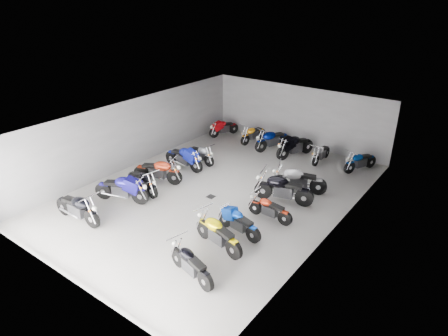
# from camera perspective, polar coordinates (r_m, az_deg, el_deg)

# --- Properties ---
(ground) EXTENTS (14.00, 14.00, 0.00)m
(ground) POSITION_cam_1_polar(r_m,az_deg,el_deg) (16.84, -0.82, -3.47)
(ground) COLOR #A19F98
(ground) RESTS_ON ground
(wall_back) EXTENTS (10.00, 0.10, 3.20)m
(wall_back) POSITION_cam_1_polar(r_m,az_deg,el_deg) (21.79, 10.50, 7.31)
(wall_back) COLOR gray
(wall_back) RESTS_ON ground
(wall_left) EXTENTS (0.10, 14.00, 3.20)m
(wall_left) POSITION_cam_1_polar(r_m,az_deg,el_deg) (19.40, -12.71, 4.96)
(wall_left) COLOR gray
(wall_left) RESTS_ON ground
(wall_right) EXTENTS (0.10, 14.00, 3.20)m
(wall_right) POSITION_cam_1_polar(r_m,az_deg,el_deg) (13.97, 15.68, -3.31)
(wall_right) COLOR gray
(wall_right) RESTS_ON ground
(ceiling) EXTENTS (10.00, 14.00, 0.04)m
(ceiling) POSITION_cam_1_polar(r_m,az_deg,el_deg) (15.59, -0.90, 7.04)
(ceiling) COLOR black
(ceiling) RESTS_ON wall_back
(drain_grate) EXTENTS (0.32, 0.32, 0.01)m
(drain_grate) POSITION_cam_1_polar(r_m,az_deg,el_deg) (16.49, -1.88, -4.11)
(drain_grate) COLOR black
(drain_grate) RESTS_ON ground
(motorcycle_left_a) EXTENTS (2.30, 0.47, 1.01)m
(motorcycle_left_a) POSITION_cam_1_polar(r_m,az_deg,el_deg) (15.54, -20.18, -5.37)
(motorcycle_left_a) COLOR black
(motorcycle_left_a) RESTS_ON ground
(motorcycle_left_b) EXTENTS (2.24, 0.98, 1.03)m
(motorcycle_left_b) POSITION_cam_1_polar(r_m,az_deg,el_deg) (16.40, -14.34, -2.91)
(motorcycle_left_b) COLOR black
(motorcycle_left_b) RESTS_ON ground
(motorcycle_left_c) EXTENTS (2.09, 0.57, 0.93)m
(motorcycle_left_c) POSITION_cam_1_polar(r_m,az_deg,el_deg) (16.96, -11.56, -1.88)
(motorcycle_left_c) COLOR black
(motorcycle_left_c) RESTS_ON ground
(motorcycle_left_d) EXTENTS (2.19, 0.92, 1.00)m
(motorcycle_left_d) POSITION_cam_1_polar(r_m,az_deg,el_deg) (17.67, -9.38, -0.43)
(motorcycle_left_d) COLOR black
(motorcycle_left_d) RESTS_ON ground
(motorcycle_left_e) EXTENTS (2.26, 0.45, 0.99)m
(motorcycle_left_e) POSITION_cam_1_polar(r_m,az_deg,el_deg) (18.87, -5.72, 1.45)
(motorcycle_left_e) COLOR black
(motorcycle_left_e) RESTS_ON ground
(motorcycle_left_f) EXTENTS (1.91, 0.45, 0.84)m
(motorcycle_left_f) POSITION_cam_1_polar(r_m,az_deg,el_deg) (19.48, -3.45, 2.01)
(motorcycle_left_f) COLOR black
(motorcycle_left_f) RESTS_ON ground
(motorcycle_right_a) EXTENTS (1.98, 0.62, 0.88)m
(motorcycle_right_a) POSITION_cam_1_polar(r_m,az_deg,el_deg) (12.09, -4.78, -13.47)
(motorcycle_right_a) COLOR black
(motorcycle_right_a) RESTS_ON ground
(motorcycle_right_b) EXTENTS (2.17, 0.65, 0.97)m
(motorcycle_right_b) POSITION_cam_1_polar(r_m,az_deg,el_deg) (13.24, -0.90, -9.36)
(motorcycle_right_b) COLOR black
(motorcycle_right_b) RESTS_ON ground
(motorcycle_right_c) EXTENTS (1.94, 0.50, 0.86)m
(motorcycle_right_c) POSITION_cam_1_polar(r_m,az_deg,el_deg) (13.94, 2.07, -7.73)
(motorcycle_right_c) COLOR black
(motorcycle_right_c) RESTS_ON ground
(motorcycle_right_d) EXTENTS (1.84, 0.36, 0.81)m
(motorcycle_right_d) POSITION_cam_1_polar(r_m,az_deg,el_deg) (14.86, 6.50, -5.79)
(motorcycle_right_d) COLOR black
(motorcycle_right_d) RESTS_ON ground
(motorcycle_right_e) EXTENTS (2.36, 0.78, 1.06)m
(motorcycle_right_e) POSITION_cam_1_polar(r_m,az_deg,el_deg) (16.02, 8.41, -2.99)
(motorcycle_right_e) COLOR black
(motorcycle_right_e) RESTS_ON ground
(motorcycle_right_f) EXTENTS (2.18, 1.11, 1.02)m
(motorcycle_right_f) POSITION_cam_1_polar(r_m,az_deg,el_deg) (16.87, 10.53, -1.74)
(motorcycle_right_f) COLOR black
(motorcycle_right_f) RESTS_ON ground
(motorcycle_back_a) EXTENTS (0.76, 1.87, 0.85)m
(motorcycle_back_a) POSITION_cam_1_polar(r_m,az_deg,el_deg) (23.10, -0.07, 5.75)
(motorcycle_back_a) COLOR black
(motorcycle_back_a) RESTS_ON ground
(motorcycle_back_b) EXTENTS (0.45, 1.99, 0.87)m
(motorcycle_back_b) POSITION_cam_1_polar(r_m,az_deg,el_deg) (22.14, 4.15, 4.87)
(motorcycle_back_b) COLOR black
(motorcycle_back_b) RESTS_ON ground
(motorcycle_back_c) EXTENTS (0.90, 2.17, 0.99)m
(motorcycle_back_c) POSITION_cam_1_polar(r_m,az_deg,el_deg) (21.22, 6.90, 4.05)
(motorcycle_back_c) COLOR black
(motorcycle_back_c) RESTS_ON ground
(motorcycle_back_d) EXTENTS (0.95, 2.28, 1.04)m
(motorcycle_back_d) POSITION_cam_1_polar(r_m,az_deg,el_deg) (20.43, 10.08, 3.10)
(motorcycle_back_d) COLOR black
(motorcycle_back_d) RESTS_ON ground
(motorcycle_back_e) EXTENTS (0.37, 1.86, 0.82)m
(motorcycle_back_e) POSITION_cam_1_polar(r_m,az_deg,el_deg) (20.12, 13.69, 2.05)
(motorcycle_back_e) COLOR black
(motorcycle_back_e) RESTS_ON ground
(motorcycle_back_f) EXTENTS (0.92, 1.84, 0.86)m
(motorcycle_back_f) POSITION_cam_1_polar(r_m,az_deg,el_deg) (19.65, 18.86, 0.92)
(motorcycle_back_f) COLOR black
(motorcycle_back_f) RESTS_ON ground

